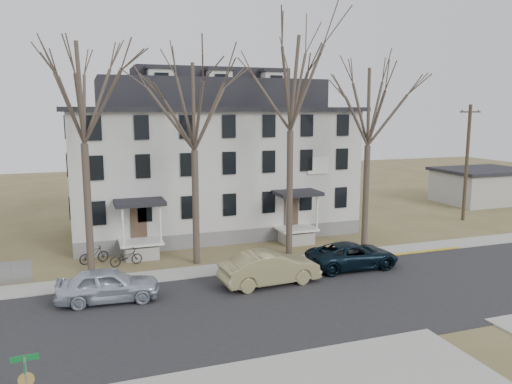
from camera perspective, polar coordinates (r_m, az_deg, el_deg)
name	(u,v)px	position (r m, az deg, el deg)	size (l,w,h in m)	color
ground	(354,314)	(23.48, 11.13, -13.53)	(120.00, 120.00, 0.00)	brown
main_road	(333,298)	(25.09, 8.78, -11.93)	(120.00, 10.00, 0.04)	#27272A
far_sidewalk	(285,263)	(30.20, 3.37, -8.11)	(120.00, 2.00, 0.08)	#A09F97
yellow_curb	(366,259)	(31.65, 12.47, -7.50)	(14.00, 0.25, 0.06)	gold
boarding_house	(211,159)	(37.82, -5.21, 3.74)	(20.80, 12.36, 12.05)	slate
distant_building	(482,186)	(54.07, 24.38, 0.68)	(8.50, 6.50, 3.35)	#A09F97
tree_far_left	(81,85)	(28.37, -19.35, 11.44)	(8.40, 8.40, 13.72)	#473B31
tree_mid_left	(194,100)	(29.02, -7.16, 10.36)	(7.80, 7.80, 12.74)	#473B31
tree_center	(291,76)	(30.92, 4.01, 13.10)	(9.00, 9.00, 14.70)	#473B31
tree_mid_right	(369,101)	(33.41, 12.81, 10.07)	(7.80, 7.80, 12.74)	#473B31
utility_pole_far	(467,161)	(44.25, 22.95, 3.24)	(2.00, 0.28, 9.50)	#3D3023
car_silver	(108,285)	(25.12, -16.53, -10.21)	(1.92, 4.78, 1.63)	silver
car_tan	(270,269)	(26.36, 1.58, -8.75)	(1.84, 5.29, 1.74)	#958E5E
car_navy	(353,256)	(29.53, 11.00, -7.19)	(2.45, 5.32, 1.48)	black
bicycle_left	(126,258)	(30.42, -14.64, -7.30)	(0.66, 1.90, 1.00)	black
bicycle_right	(94,255)	(31.35, -18.03, -6.91)	(0.50, 1.76, 1.05)	black
street_sign	(27,384)	(15.82, -24.74, -19.34)	(0.72, 0.72, 2.54)	gray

